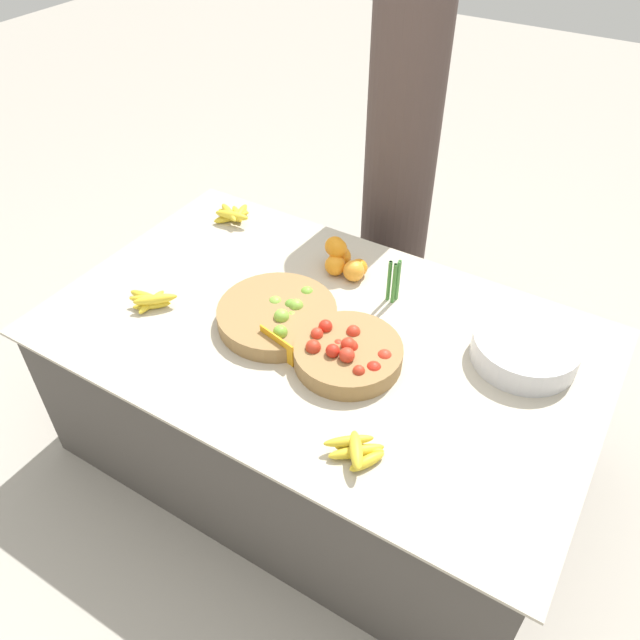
{
  "coord_description": "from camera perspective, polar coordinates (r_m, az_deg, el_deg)",
  "views": [
    {
      "loc": [
        0.81,
        -1.33,
        2.05
      ],
      "look_at": [
        0.0,
        0.0,
        0.69
      ],
      "focal_mm": 35.0,
      "sensor_mm": 36.0,
      "label": 1
    }
  ],
  "objects": [
    {
      "name": "ground_plane",
      "position": [
        2.58,
        -0.0,
        -11.55
      ],
      "size": [
        12.0,
        12.0,
        0.0
      ],
      "primitive_type": "plane",
      "color": "#ADA599"
    },
    {
      "name": "market_table",
      "position": [
        2.33,
        -0.0,
        -6.81
      ],
      "size": [
        1.85,
        1.13,
        0.64
      ],
      "color": "#4C4742",
      "rests_on": "ground_plane"
    },
    {
      "name": "lime_bowl",
      "position": [
        2.13,
        -3.87,
        0.48
      ],
      "size": [
        0.41,
        0.41,
        0.09
      ],
      "color": "olive",
      "rests_on": "market_table"
    },
    {
      "name": "tomato_basket",
      "position": [
        1.98,
        2.56,
        -3.04
      ],
      "size": [
        0.35,
        0.35,
        0.11
      ],
      "color": "olive",
      "rests_on": "market_table"
    },
    {
      "name": "orange_pile",
      "position": [
        2.34,
        2.07,
        5.59
      ],
      "size": [
        0.18,
        0.13,
        0.13
      ],
      "color": "orange",
      "rests_on": "market_table"
    },
    {
      "name": "metal_bowl",
      "position": [
        2.08,
        18.23,
        -2.53
      ],
      "size": [
        0.34,
        0.34,
        0.09
      ],
      "color": "silver",
      "rests_on": "market_table"
    },
    {
      "name": "price_sign",
      "position": [
        2.0,
        -3.97,
        -2.34
      ],
      "size": [
        0.15,
        0.04,
        0.09
      ],
      "rotation": [
        0.0,
        0.0,
        -0.23
      ],
      "color": "orange",
      "rests_on": "market_table"
    },
    {
      "name": "veg_bundle",
      "position": [
        2.2,
        6.74,
        3.51
      ],
      "size": [
        0.04,
        0.04,
        0.17
      ],
      "color": "#428438",
      "rests_on": "market_table"
    },
    {
      "name": "banana_bunch_front_right",
      "position": [
        2.27,
        -15.17,
        1.76
      ],
      "size": [
        0.2,
        0.14,
        0.06
      ],
      "color": "yellow",
      "rests_on": "market_table"
    },
    {
      "name": "banana_bunch_middle_right",
      "position": [
        2.68,
        -7.97,
        9.51
      ],
      "size": [
        0.19,
        0.19,
        0.06
      ],
      "color": "yellow",
      "rests_on": "market_table"
    },
    {
      "name": "banana_bunch_front_left",
      "position": [
        1.74,
        3.42,
        -11.82
      ],
      "size": [
        0.17,
        0.15,
        0.06
      ],
      "color": "yellow",
      "rests_on": "market_table"
    },
    {
      "name": "vendor_person",
      "position": [
        2.72,
        7.3,
        13.55
      ],
      "size": [
        0.3,
        0.3,
        1.72
      ],
      "color": "#473833",
      "rests_on": "ground_plane"
    }
  ]
}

